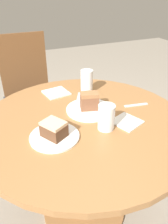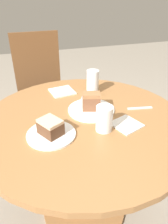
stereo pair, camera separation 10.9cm
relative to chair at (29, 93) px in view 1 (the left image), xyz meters
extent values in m
plane|color=gray|center=(0.13, -0.89, -0.49)|extent=(8.00, 8.00, 0.00)
cylinder|color=#9E6B3D|center=(0.13, -0.89, -0.48)|extent=(0.53, 0.53, 0.03)
cylinder|color=#9E6B3D|center=(0.13, -0.89, -0.13)|extent=(0.10, 0.10, 0.66)
cylinder|color=#9E6B3D|center=(0.13, -0.89, 0.21)|extent=(1.06, 1.06, 0.03)
cylinder|color=brown|center=(-0.19, -0.27, -0.28)|extent=(0.04, 0.04, 0.41)
cylinder|color=brown|center=(0.19, -0.27, -0.28)|extent=(0.04, 0.04, 0.41)
cylinder|color=brown|center=(-0.19, 0.11, -0.28)|extent=(0.04, 0.04, 0.41)
cylinder|color=brown|center=(0.19, 0.11, -0.28)|extent=(0.04, 0.04, 0.41)
cube|color=#2D3342|center=(0.00, -0.08, -0.07)|extent=(0.42, 0.42, 0.03)
cube|color=brown|center=(0.00, 0.12, 0.21)|extent=(0.40, 0.02, 0.53)
cylinder|color=white|center=(0.19, -0.82, 0.23)|extent=(0.25, 0.25, 0.01)
cylinder|color=white|center=(-0.06, -0.98, 0.23)|extent=(0.22, 0.22, 0.01)
cube|color=brown|center=(0.19, -0.82, 0.27)|extent=(0.11, 0.09, 0.07)
cube|color=#9E6B42|center=(0.19, -0.82, 0.32)|extent=(0.10, 0.08, 0.02)
cube|color=brown|center=(-0.06, -0.98, 0.26)|extent=(0.12, 0.13, 0.06)
cube|color=beige|center=(-0.06, -0.98, 0.30)|extent=(0.12, 0.12, 0.01)
cylinder|color=beige|center=(0.19, -1.00, 0.27)|extent=(0.07, 0.07, 0.09)
cylinder|color=white|center=(0.19, -1.00, 0.29)|extent=(0.08, 0.08, 0.12)
cylinder|color=silver|center=(0.27, -0.61, 0.27)|extent=(0.07, 0.07, 0.08)
cylinder|color=white|center=(0.27, -0.61, 0.30)|extent=(0.07, 0.07, 0.14)
cube|color=silver|center=(0.09, -0.55, 0.23)|extent=(0.16, 0.16, 0.01)
cube|color=silver|center=(0.18, -0.67, 0.23)|extent=(0.09, 0.14, 0.00)
cube|color=silver|center=(0.45, -0.88, 0.23)|extent=(0.14, 0.04, 0.00)
cube|color=silver|center=(0.30, -1.00, 0.23)|extent=(0.16, 0.16, 0.01)
camera|label=1|loc=(-0.25, -1.74, 0.82)|focal=35.00mm
camera|label=2|loc=(-0.15, -1.78, 0.82)|focal=35.00mm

